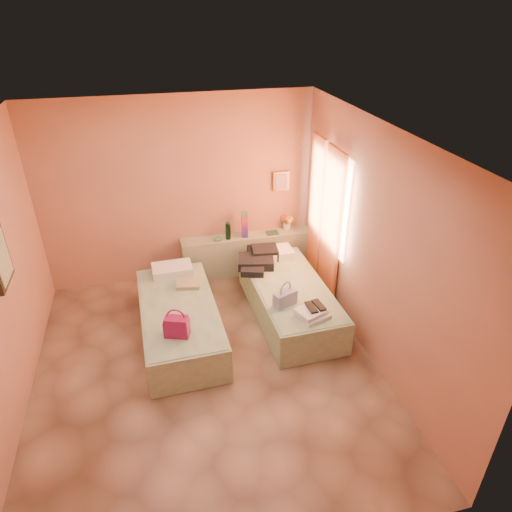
# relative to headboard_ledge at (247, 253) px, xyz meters

# --- Properties ---
(ground) EXTENTS (4.50, 4.50, 0.00)m
(ground) POSITION_rel_headboard_ledge_xyz_m (-0.98, -2.10, -0.33)
(ground) COLOR #A47F62
(ground) RESTS_ON ground
(room_walls) EXTENTS (4.02, 4.51, 2.81)m
(room_walls) POSITION_rel_headboard_ledge_xyz_m (-0.77, -1.53, 1.46)
(room_walls) COLOR tan
(room_walls) RESTS_ON ground
(headboard_ledge) EXTENTS (2.05, 0.30, 0.65)m
(headboard_ledge) POSITION_rel_headboard_ledge_xyz_m (0.00, 0.00, 0.00)
(headboard_ledge) COLOR gray
(headboard_ledge) RESTS_ON ground
(bed_left) EXTENTS (0.96, 2.02, 0.50)m
(bed_left) POSITION_rel_headboard_ledge_xyz_m (-1.22, -1.40, -0.08)
(bed_left) COLOR #AAC09B
(bed_left) RESTS_ON ground
(bed_right) EXTENTS (0.96, 2.02, 0.50)m
(bed_right) POSITION_rel_headboard_ledge_xyz_m (0.31, -1.30, -0.08)
(bed_right) COLOR #AAC09B
(bed_right) RESTS_ON ground
(water_bottle) EXTENTS (0.10, 0.10, 0.28)m
(water_bottle) POSITION_rel_headboard_ledge_xyz_m (-0.30, -0.05, 0.46)
(water_bottle) COLOR #13341E
(water_bottle) RESTS_ON headboard_ledge
(rainbow_box) EXTENTS (0.10, 0.10, 0.41)m
(rainbow_box) POSITION_rel_headboard_ledge_xyz_m (-0.04, -0.04, 0.53)
(rainbow_box) COLOR #971252
(rainbow_box) RESTS_ON headboard_ledge
(small_dish) EXTENTS (0.17, 0.17, 0.03)m
(small_dish) POSITION_rel_headboard_ledge_xyz_m (-0.46, -0.05, 0.34)
(small_dish) COLOR #498658
(small_dish) RESTS_ON headboard_ledge
(green_book) EXTENTS (0.18, 0.13, 0.03)m
(green_book) POSITION_rel_headboard_ledge_xyz_m (0.41, -0.04, 0.34)
(green_book) COLOR #24432F
(green_book) RESTS_ON headboard_ledge
(flower_vase) EXTENTS (0.23, 0.23, 0.27)m
(flower_vase) POSITION_rel_headboard_ledge_xyz_m (0.68, 0.07, 0.46)
(flower_vase) COLOR white
(flower_vase) RESTS_ON headboard_ledge
(magenta_handbag) EXTENTS (0.31, 0.24, 0.26)m
(magenta_handbag) POSITION_rel_headboard_ledge_xyz_m (-1.28, -1.99, 0.31)
(magenta_handbag) COLOR #971252
(magenta_handbag) RESTS_ON bed_left
(khaki_garment) EXTENTS (0.34, 0.29, 0.05)m
(khaki_garment) POSITION_rel_headboard_ledge_xyz_m (-1.03, -0.97, 0.20)
(khaki_garment) COLOR tan
(khaki_garment) RESTS_ON bed_left
(clothes_pile) EXTENTS (0.67, 0.67, 0.17)m
(clothes_pile) POSITION_rel_headboard_ledge_xyz_m (0.03, -0.68, 0.26)
(clothes_pile) COLOR black
(clothes_pile) RESTS_ON bed_right
(blue_handbag) EXTENTS (0.33, 0.23, 0.19)m
(blue_handbag) POSITION_rel_headboard_ledge_xyz_m (0.10, -1.72, 0.27)
(blue_handbag) COLOR #3F4D99
(blue_handbag) RESTS_ON bed_right
(towel_stack) EXTENTS (0.43, 0.39, 0.10)m
(towel_stack) POSITION_rel_headboard_ledge_xyz_m (0.36, -2.04, 0.23)
(towel_stack) COLOR white
(towel_stack) RESTS_ON bed_right
(sandal_pair) EXTENTS (0.19, 0.24, 0.02)m
(sandal_pair) POSITION_rel_headboard_ledge_xyz_m (0.41, -1.99, 0.29)
(sandal_pair) COLOR black
(sandal_pair) RESTS_ON towel_stack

